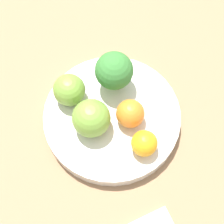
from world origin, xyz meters
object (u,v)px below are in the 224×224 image
at_px(bowl, 112,118).
at_px(apple_red, 91,118).
at_px(apple_green, 69,90).
at_px(orange_front, 144,143).
at_px(broccoli, 114,71).
at_px(orange_back, 130,114).

bearing_deg(bowl, apple_red, 29.33).
height_order(apple_red, apple_green, apple_red).
distance_m(bowl, orange_front, 0.08).
bearing_deg(orange_front, bowl, -51.93).
relative_size(broccoli, orange_back, 1.67).
relative_size(broccoli, orange_front, 1.86).
height_order(apple_red, orange_back, apple_red).
xyz_separation_m(bowl, apple_red, (0.03, 0.02, 0.04)).
xyz_separation_m(bowl, orange_back, (-0.03, 0.01, 0.04)).
height_order(apple_green, orange_front, apple_green).
bearing_deg(orange_back, broccoli, -71.08).
bearing_deg(apple_green, broccoli, -163.77).
bearing_deg(apple_green, apple_red, 122.99).
height_order(apple_red, orange_front, apple_red).
distance_m(apple_green, orange_front, 0.15).
bearing_deg(broccoli, bowl, 84.11).
xyz_separation_m(apple_green, orange_back, (-0.09, 0.04, -0.00)).
bearing_deg(orange_back, apple_red, 8.01).
bearing_deg(apple_red, orange_back, -171.99).
bearing_deg(bowl, broccoli, -95.89).
bearing_deg(bowl, apple_green, -27.21).
bearing_deg(broccoli, apple_red, 62.55).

